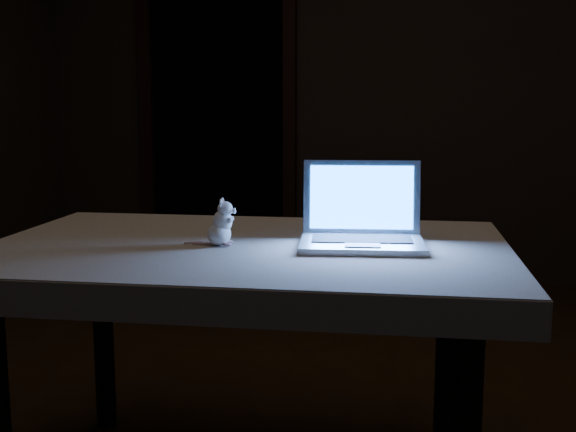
% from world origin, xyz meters
% --- Properties ---
extents(back_wall, '(4.50, 0.04, 2.60)m').
position_xyz_m(back_wall, '(0.00, 2.50, 1.30)').
color(back_wall, black).
rests_on(back_wall, ground).
extents(doorway, '(1.06, 0.36, 2.13)m').
position_xyz_m(doorway, '(-1.10, 2.50, 1.06)').
color(doorway, black).
rests_on(doorway, back_wall).
extents(table, '(1.40, 0.97, 0.71)m').
position_xyz_m(table, '(-0.09, -0.16, 0.35)').
color(table, black).
rests_on(table, floor).
extents(tablecloth, '(1.63, 1.32, 0.08)m').
position_xyz_m(tablecloth, '(-0.01, -0.18, 0.67)').
color(tablecloth, beige).
rests_on(tablecloth, table).
extents(laptop, '(0.37, 0.34, 0.22)m').
position_xyz_m(laptop, '(0.22, -0.13, 0.83)').
color(laptop, silver).
rests_on(laptop, tablecloth).
extents(plush_mouse, '(0.12, 0.12, 0.13)m').
position_xyz_m(plush_mouse, '(-0.16, -0.20, 0.78)').
color(plush_mouse, white).
rests_on(plush_mouse, tablecloth).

